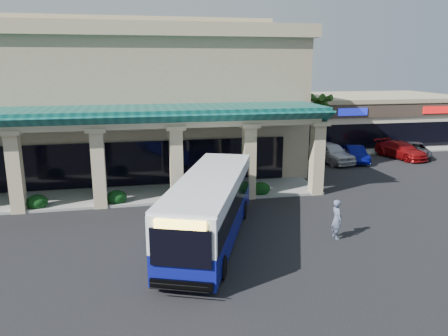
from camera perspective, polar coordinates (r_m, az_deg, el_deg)
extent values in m
plane|color=black|center=(22.58, 2.89, -8.03)|extent=(110.00, 110.00, 0.00)
imported|color=slate|center=(21.82, 14.50, -6.49)|extent=(0.49, 0.73, 1.96)
imported|color=#BBBBC0|center=(38.38, 13.73, 1.99)|extent=(3.03, 5.40, 1.74)
imported|color=#040752|center=(39.20, 16.75, 1.77)|extent=(2.25, 4.39, 1.38)
imported|color=maroon|center=(42.08, 22.12, 2.19)|extent=(3.16, 5.46, 1.49)
imported|color=#3D4047|center=(43.21, 23.70, 2.19)|extent=(3.94, 5.16, 1.30)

